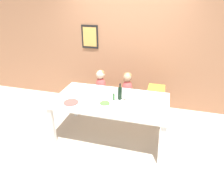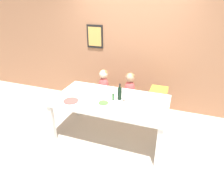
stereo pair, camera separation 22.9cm
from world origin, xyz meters
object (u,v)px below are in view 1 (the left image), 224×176
chair_far_left (101,95)px  wine_glass_far (110,89)px  dinner_plate_front_left (71,102)px  wine_bottle (120,93)px  paper_towel_roll (93,94)px  dinner_plate_back_left (88,88)px  wine_glass_near (125,94)px  salad_bowl_large (105,105)px  person_child_center (127,83)px  person_child_left (101,80)px  chair_right_highchair (156,95)px  chair_far_center (127,98)px

chair_far_left → wine_glass_far: size_ratio=2.63×
wine_glass_far → dinner_plate_front_left: 0.69m
wine_bottle → chair_far_left: bearing=128.5°
paper_towel_roll → dinner_plate_back_left: 0.52m
chair_far_left → wine_glass_near: bearing=-48.8°
wine_glass_near → dinner_plate_front_left: 0.89m
salad_bowl_large → dinner_plate_front_left: size_ratio=0.76×
person_child_center → paper_towel_roll: 1.00m
wine_glass_near → person_child_left: bearing=131.1°
dinner_plate_back_left → wine_glass_far: bearing=-19.5°
wine_glass_near → salad_bowl_large: 0.39m
chair_right_highchair → wine_glass_far: bearing=-140.5°
chair_far_left → dinner_plate_back_left: dinner_plate_back_left is taller
wine_bottle → person_child_center: bearing=91.0°
wine_bottle → paper_towel_roll: bearing=-155.5°
wine_bottle → paper_towel_roll: size_ratio=1.01×
person_child_center → paper_towel_roll: bearing=-113.4°
salad_bowl_large → dinner_plate_back_left: bearing=130.9°
chair_far_center → salad_bowl_large: (-0.15, -1.05, 0.40)m
person_child_center → wine_glass_far: person_child_center is taller
chair_right_highchair → wine_glass_near: wine_glass_near is taller
person_child_center → wine_glass_near: 0.79m
chair_right_highchair → wine_bottle: wine_bottle is taller
salad_bowl_large → dinner_plate_front_left: bearing=-180.0°
person_child_left → salad_bowl_large: 1.13m
chair_right_highchair → person_child_left: size_ratio=1.42×
paper_towel_roll → dinner_plate_back_left: bearing=120.7°
paper_towel_roll → person_child_center: bearing=66.6°
chair_far_left → wine_glass_far: bearing=-59.5°
dinner_plate_front_left → person_child_left: bearing=81.3°
person_child_left → wine_glass_near: size_ratio=2.84×
chair_right_highchair → salad_bowl_large: 1.30m
paper_towel_roll → dinner_plate_front_left: (-0.33, -0.14, -0.13)m
wine_glass_near → wine_glass_far: same height
person_child_center → wine_glass_near: bearing=-81.8°
chair_far_center → dinner_plate_back_left: (-0.65, -0.47, 0.36)m
dinner_plate_front_left → salad_bowl_large: bearing=0.0°
chair_right_highchair → person_child_center: 0.61m
chair_far_center → person_child_left: bearing=179.8°
person_child_left → wine_glass_far: bearing=-59.5°
person_child_center → wine_glass_near: (0.11, -0.77, 0.13)m
wine_glass_far → chair_far_center: bearing=73.3°
chair_far_left → person_child_left: (-0.00, 0.00, 0.34)m
chair_far_center → wine_glass_near: bearing=-81.7°
chair_right_highchair → paper_towel_roll: 1.37m
wine_glass_near → wine_glass_far: size_ratio=1.00×
chair_far_left → chair_far_center: bearing=0.0°
paper_towel_roll → wine_bottle: bearing=24.5°
person_child_left → paper_towel_roll: 0.94m
person_child_left → paper_towel_roll: (0.17, -0.91, 0.15)m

